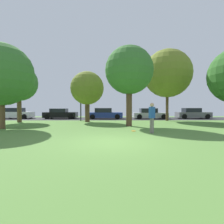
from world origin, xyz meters
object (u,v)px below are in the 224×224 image
(frisbee_disc, at_px, (133,131))
(parked_car_grey, at_px, (193,114))
(person_thrower, at_px, (152,116))
(parked_car_black, at_px, (60,114))
(parked_car_white, at_px, (17,114))
(birch_tree_lone, at_px, (1,75))
(parked_car_silver, at_px, (150,114))
(parked_car_blue, at_px, (105,114))
(oak_tree_right, at_px, (129,71))
(maple_tree_far, at_px, (87,88))
(maple_tree_near, at_px, (167,74))
(oak_tree_left, at_px, (19,83))
(street_lamp_post, at_px, (81,101))

(frisbee_disc, bearing_deg, parked_car_grey, 52.17)
(person_thrower, xyz_separation_m, parked_car_black, (-9.23, 13.34, -0.38))
(parked_car_white, bearing_deg, person_thrower, -41.65)
(birch_tree_lone, distance_m, person_thrower, 10.84)
(parked_car_silver, bearing_deg, parked_car_blue, 179.24)
(oak_tree_right, bearing_deg, frisbee_disc, -90.83)
(maple_tree_far, xyz_separation_m, parked_car_black, (-4.33, 5.25, -2.90))
(parked_car_silver, bearing_deg, parked_car_black, 178.15)
(maple_tree_near, relative_size, oak_tree_left, 1.36)
(oak_tree_left, bearing_deg, parked_car_white, 120.25)
(oak_tree_right, distance_m, oak_tree_left, 11.63)
(person_thrower, height_order, parked_car_blue, person_thrower)
(street_lamp_post, bearing_deg, oak_tree_right, -48.55)
(maple_tree_near, xyz_separation_m, maple_tree_far, (-8.92, -1.43, -1.84))
(parked_car_black, relative_size, parked_car_silver, 0.97)
(person_thrower, height_order, frisbee_disc, person_thrower)
(parked_car_grey, bearing_deg, frisbee_disc, -127.83)
(parked_car_black, bearing_deg, frisbee_disc, -56.52)
(birch_tree_lone, bearing_deg, maple_tree_far, 47.87)
(parked_car_silver, bearing_deg, street_lamp_post, -158.37)
(maple_tree_near, height_order, frisbee_disc, maple_tree_near)
(oak_tree_left, xyz_separation_m, birch_tree_lone, (1.67, -5.60, -0.18))
(maple_tree_near, relative_size, parked_car_blue, 1.77)
(maple_tree_near, bearing_deg, parked_car_blue, 154.11)
(oak_tree_right, relative_size, maple_tree_far, 1.23)
(oak_tree_left, bearing_deg, street_lamp_post, 15.81)
(frisbee_disc, xyz_separation_m, parked_car_grey, (9.80, 12.62, 0.64))
(oak_tree_right, bearing_deg, parked_car_black, 131.57)
(birch_tree_lone, bearing_deg, parked_car_black, 84.91)
(oak_tree_left, relative_size, street_lamp_post, 1.32)
(maple_tree_near, xyz_separation_m, person_thrower, (-4.01, -9.52, -4.36))
(oak_tree_left, xyz_separation_m, maple_tree_far, (6.99, 0.28, -0.51))
(birch_tree_lone, distance_m, parked_car_blue, 13.28)
(frisbee_disc, bearing_deg, parked_car_black, 123.48)
(parked_car_white, height_order, parked_car_black, parked_car_white)
(oak_tree_left, xyz_separation_m, street_lamp_post, (6.06, 1.72, -1.79))
(birch_tree_lone, bearing_deg, parked_car_grey, 30.61)
(parked_car_blue, distance_m, street_lamp_post, 4.65)
(maple_tree_far, xyz_separation_m, parked_car_grey, (13.73, 5.39, -2.88))
(oak_tree_left, height_order, parked_car_grey, oak_tree_left)
(parked_car_black, relative_size, parked_car_grey, 0.99)
(maple_tree_near, bearing_deg, parked_car_silver, 109.51)
(person_thrower, bearing_deg, birch_tree_lone, -34.42)
(oak_tree_right, bearing_deg, person_thrower, -76.81)
(maple_tree_near, distance_m, parked_car_silver, 5.97)
(parked_car_blue, relative_size, parked_car_silver, 1.02)
(maple_tree_near, relative_size, parked_car_silver, 1.80)
(parked_car_black, height_order, street_lamp_post, street_lamp_post)
(parked_car_blue, relative_size, parked_car_grey, 1.03)
(oak_tree_left, height_order, parked_car_white, oak_tree_left)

